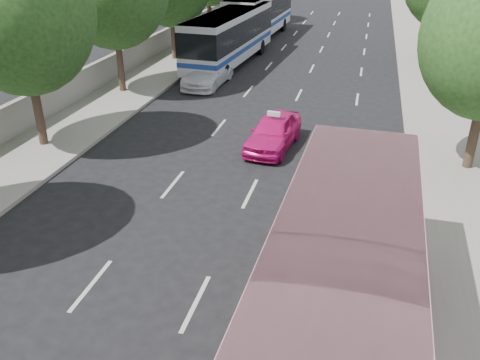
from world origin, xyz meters
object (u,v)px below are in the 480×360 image
(pink_bus, at_px, (341,291))
(tour_coach_front, at_px, (230,33))
(pink_taxi, at_px, (273,132))
(tour_coach_rear, at_px, (260,11))
(white_pickup, at_px, (208,73))

(pink_bus, relative_size, tour_coach_front, 0.93)
(pink_taxi, distance_m, tour_coach_rear, 23.36)
(pink_bus, bearing_deg, tour_coach_rear, 106.55)
(pink_taxi, bearing_deg, tour_coach_rear, 109.75)
(pink_bus, xyz_separation_m, pink_taxi, (-3.50, 11.71, -1.46))
(tour_coach_rear, bearing_deg, pink_bus, -72.07)
(pink_taxi, height_order, white_pickup, white_pickup)
(pink_bus, bearing_deg, white_pickup, 115.98)
(white_pickup, xyz_separation_m, tour_coach_rear, (-0.00, 14.24, 1.48))
(pink_taxi, bearing_deg, pink_bus, -67.25)
(tour_coach_front, distance_m, tour_coach_rear, 9.30)
(white_pickup, bearing_deg, pink_taxi, -53.73)
(white_pickup, relative_size, tour_coach_rear, 0.40)
(pink_bus, height_order, pink_taxi, pink_bus)
(pink_bus, distance_m, tour_coach_rear, 35.52)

